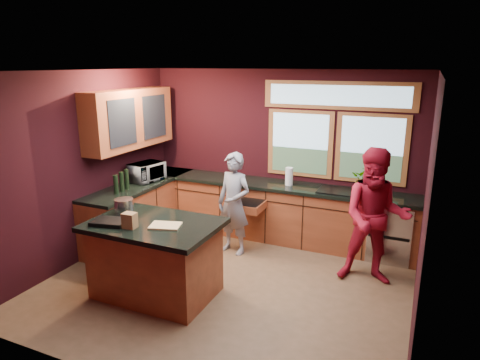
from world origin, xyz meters
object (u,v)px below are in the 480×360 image
Objects in this scene: cutting_board at (165,226)px; island at (156,258)px; stock_pot at (124,206)px; person_red at (375,217)px; person_grey at (234,204)px.

island is at bearing 165.96° from cutting_board.
person_red is at bearing 23.17° from stock_pot.
person_red reaches higher than island.
person_red is (2.39, 1.41, 0.42)m from island.
person_red is (2.03, -0.10, 0.12)m from person_grey.
person_red reaches higher than stock_pot.
stock_pot is at bearing -165.71° from person_red.
stock_pot is (-0.55, 0.15, 0.56)m from island.
person_grey is at bearing 76.53° from island.
person_grey is 6.41× the size of stock_pot.
cutting_board is at bearing -14.04° from island.
person_red is 2.63m from cutting_board.
island is at bearing -15.26° from stock_pot.
person_grey reaches higher than stock_pot.
island is 4.43× the size of cutting_board.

